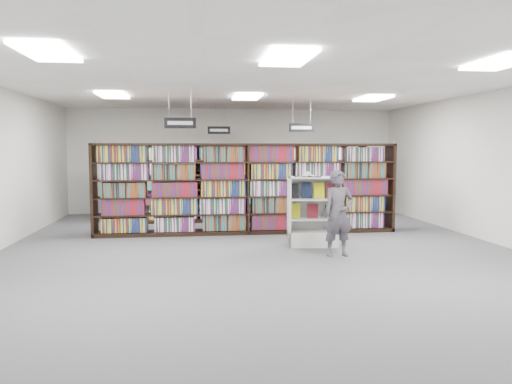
{
  "coord_description": "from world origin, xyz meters",
  "views": [
    {
      "loc": [
        -1.22,
        -9.52,
        1.98
      ],
      "look_at": [
        0.02,
        0.5,
        1.1
      ],
      "focal_mm": 35.0,
      "sensor_mm": 36.0,
      "label": 1
    }
  ],
  "objects": [
    {
      "name": "open_book",
      "position": [
        1.04,
        0.27,
        1.45
      ],
      "size": [
        0.6,
        0.46,
        0.12
      ],
      "rotation": [
        0.0,
        0.0,
        -0.32
      ],
      "color": "black",
      "rests_on": "endcap_display"
    },
    {
      "name": "aisle_sign_right",
      "position": [
        1.5,
        3.0,
        2.53
      ],
      "size": [
        0.65,
        0.02,
        0.8
      ],
      "color": "#B2B2B7",
      "rests_on": "ceiling"
    },
    {
      "name": "bookshelf_row_mid",
      "position": [
        0.0,
        4.0,
        1.05
      ],
      "size": [
        7.0,
        0.6,
        2.1
      ],
      "color": "black",
      "rests_on": "floor"
    },
    {
      "name": "aisle_sign_center",
      "position": [
        -0.5,
        5.0,
        2.53
      ],
      "size": [
        0.65,
        0.02,
        0.8
      ],
      "color": "#B2B2B7",
      "rests_on": "ceiling"
    },
    {
      "name": "shopper",
      "position": [
        1.4,
        -0.7,
        0.79
      ],
      "size": [
        0.63,
        0.46,
        1.59
      ],
      "primitive_type": "imported",
      "rotation": [
        0.0,
        0.0,
        0.15
      ],
      "color": "#4B454F",
      "rests_on": "floor"
    },
    {
      "name": "troffer_back_center",
      "position": [
        0.0,
        2.0,
        3.16
      ],
      "size": [
        0.6,
        1.2,
        0.04
      ],
      "primitive_type": "cube",
      "color": "white",
      "rests_on": "ceiling"
    },
    {
      "name": "ceiling",
      "position": [
        0.0,
        0.0,
        3.2
      ],
      "size": [
        10.0,
        12.0,
        0.1
      ],
      "primitive_type": "cube",
      "color": "white",
      "rests_on": "wall_back"
    },
    {
      "name": "troffer_front_left",
      "position": [
        -3.0,
        -3.0,
        3.16
      ],
      "size": [
        0.6,
        1.2,
        0.04
      ],
      "primitive_type": "cube",
      "color": "white",
      "rests_on": "ceiling"
    },
    {
      "name": "wall_back",
      "position": [
        0.0,
        6.0,
        1.6
      ],
      "size": [
        10.0,
        0.1,
        3.2
      ],
      "primitive_type": "cube",
      "color": "silver",
      "rests_on": "ground"
    },
    {
      "name": "troffer_front_right",
      "position": [
        3.0,
        -3.0,
        3.16
      ],
      "size": [
        0.6,
        1.2,
        0.04
      ],
      "primitive_type": "cube",
      "color": "white",
      "rests_on": "ceiling"
    },
    {
      "name": "bookshelf_row_near",
      "position": [
        0.0,
        2.0,
        1.05
      ],
      "size": [
        7.0,
        0.6,
        2.1
      ],
      "color": "black",
      "rests_on": "floor"
    },
    {
      "name": "troffer_back_right",
      "position": [
        3.0,
        2.0,
        3.16
      ],
      "size": [
        0.6,
        1.2,
        0.04
      ],
      "primitive_type": "cube",
      "color": "white",
      "rests_on": "ceiling"
    },
    {
      "name": "wall_right",
      "position": [
        5.0,
        0.0,
        1.6
      ],
      "size": [
        0.1,
        12.0,
        3.2
      ],
      "primitive_type": "cube",
      "color": "silver",
      "rests_on": "ground"
    },
    {
      "name": "troffer_back_left",
      "position": [
        -3.0,
        2.0,
        3.16
      ],
      "size": [
        0.6,
        1.2,
        0.04
      ],
      "primitive_type": "cube",
      "color": "white",
      "rests_on": "ceiling"
    },
    {
      "name": "endcap_display",
      "position": [
        1.17,
        0.34,
        0.47
      ],
      "size": [
        1.06,
        0.6,
        1.41
      ],
      "rotation": [
        0.0,
        0.0,
        -0.1
      ],
      "color": "silver",
      "rests_on": "floor"
    },
    {
      "name": "wall_front",
      "position": [
        0.0,
        -6.0,
        1.6
      ],
      "size": [
        10.0,
        0.1,
        3.2
      ],
      "primitive_type": "cube",
      "color": "silver",
      "rests_on": "ground"
    },
    {
      "name": "floor",
      "position": [
        0.0,
        0.0,
        0.0
      ],
      "size": [
        12.0,
        12.0,
        0.0
      ],
      "primitive_type": "plane",
      "color": "#49494D",
      "rests_on": "ground"
    },
    {
      "name": "aisle_sign_left",
      "position": [
        -1.5,
        1.0,
        2.53
      ],
      "size": [
        0.65,
        0.02,
        0.8
      ],
      "color": "#B2B2B7",
      "rests_on": "ceiling"
    },
    {
      "name": "troffer_front_center",
      "position": [
        0.0,
        -3.0,
        3.16
      ],
      "size": [
        0.6,
        1.2,
        0.04
      ],
      "primitive_type": "cube",
      "color": "white",
      "rests_on": "ceiling"
    },
    {
      "name": "bookshelf_row_far",
      "position": [
        0.0,
        5.7,
        1.05
      ],
      "size": [
        7.0,
        0.6,
        2.1
      ],
      "color": "black",
      "rests_on": "floor"
    }
  ]
}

